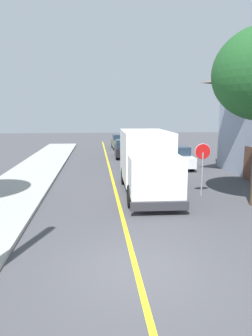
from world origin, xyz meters
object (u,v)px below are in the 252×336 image
(parked_van_across, at_px, (177,158))
(stop_sign, at_px, (202,159))
(parked_car_near, at_px, (143,157))
(parked_car_far, at_px, (120,142))
(box_truck, at_px, (147,159))
(parked_car_mid, at_px, (124,149))

(parked_van_across, distance_m, stop_sign, 8.18)
(parked_car_near, relative_size, stop_sign, 1.68)
(parked_car_far, bearing_deg, parked_van_across, -76.07)
(parked_car_near, relative_size, parked_van_across, 1.00)
(parked_car_near, bearing_deg, parked_car_far, 93.26)
(stop_sign, bearing_deg, parked_car_near, 101.26)
(box_truck, relative_size, parked_car_near, 1.62)
(box_truck, bearing_deg, stop_sign, -19.29)
(parked_car_far, bearing_deg, parked_car_mid, -91.04)
(parked_van_across, relative_size, stop_sign, 1.68)
(parked_car_far, xyz_separation_m, stop_sign, (2.44, -21.60, 1.06))
(box_truck, bearing_deg, parked_car_near, 82.74)
(box_truck, height_order, parked_van_across, box_truck)
(box_truck, distance_m, parked_van_across, 8.04)
(box_truck, relative_size, parked_van_across, 1.63)
(stop_sign, bearing_deg, box_truck, 160.71)
(box_truck, xyz_separation_m, parked_van_across, (3.59, 7.12, -0.97))
(parked_car_near, bearing_deg, stop_sign, -78.74)
(box_truck, distance_m, parked_car_far, 20.69)
(parked_car_near, bearing_deg, parked_car_mid, 98.80)
(parked_car_mid, bearing_deg, parked_car_near, -81.20)
(parked_car_mid, bearing_deg, parked_van_across, -60.41)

